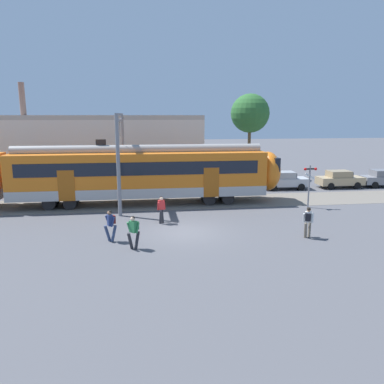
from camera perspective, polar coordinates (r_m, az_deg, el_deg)
The scene contains 13 objects.
ground_plane at distance 21.03m, azimuth -1.10°, elevation -6.10°, with size 160.00×160.00×0.00m, color #515156.
commuter_train at distance 28.73m, azimuth -25.11°, elevation 2.23°, with size 38.05×3.07×4.73m.
pedestrian_navy at distance 19.66m, azimuth -12.30°, elevation -4.62°, with size 0.71×0.53×1.67m.
pedestrian_green at distance 18.37m, azimuth -8.88°, elevation -5.66°, with size 0.68×0.50×1.67m.
pedestrian_red at distance 22.50m, azimuth -4.70°, elevation -2.40°, with size 0.54×0.69×1.67m.
pedestrian_white at distance 20.73m, azimuth 17.28°, elevation -4.05°, with size 0.66×0.57×1.67m.
parked_car_silver at distance 33.91m, azimuth 13.88°, elevation 1.76°, with size 4.06×1.87×1.54m.
parked_car_tan at distance 36.05m, azimuth 21.58°, elevation 1.85°, with size 4.00×1.77×1.54m.
parked_car_grey at distance 38.22m, azimuth 27.16°, elevation 1.89°, with size 4.09×1.94×1.54m.
catenary_gantry at distance 27.19m, azimuth -10.85°, elevation 7.02°, with size 0.24×6.64×6.53m.
crossing_signal at distance 27.29m, azimuth 17.47°, elevation 1.83°, with size 0.96×0.21×3.00m.
background_building at distance 35.65m, azimuth -14.68°, elevation 6.12°, with size 19.66×5.00×9.20m.
street_tree_right at distance 39.28m, azimuth 8.84°, elevation 11.73°, with size 3.93×3.93×8.55m.
Camera 1 is at (-2.22, -19.90, 6.41)m, focal length 35.00 mm.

